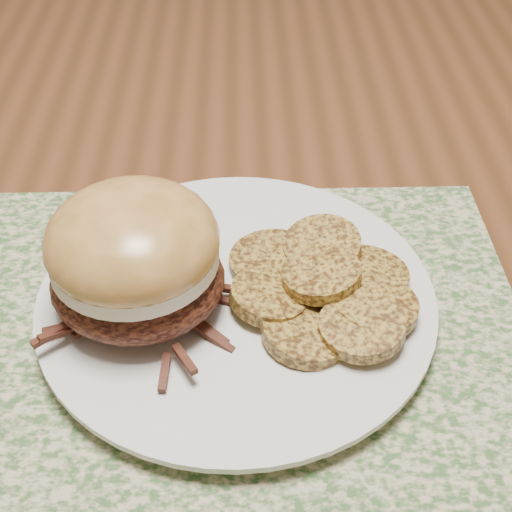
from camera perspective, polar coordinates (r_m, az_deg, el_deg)
The scene contains 5 objects.
dining_table at distance 0.76m, azimuth -16.42°, elevation 3.87°, with size 1.50×0.90×0.75m.
placemat at distance 0.49m, azimuth -4.37°, elevation -6.38°, with size 0.45×0.33×0.00m, color #3C5D30.
dinner_plate at distance 0.50m, azimuth -1.55°, elevation -3.62°, with size 0.26×0.26×0.02m, color silver.
pork_sandwich at distance 0.46m, azimuth -9.68°, elevation -0.11°, with size 0.13×0.12×0.09m.
roasted_potatoes at distance 0.49m, azimuth 5.44°, elevation -2.51°, with size 0.15×0.15×0.03m.
Camera 1 is at (0.20, -0.58, 1.12)m, focal length 50.00 mm.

